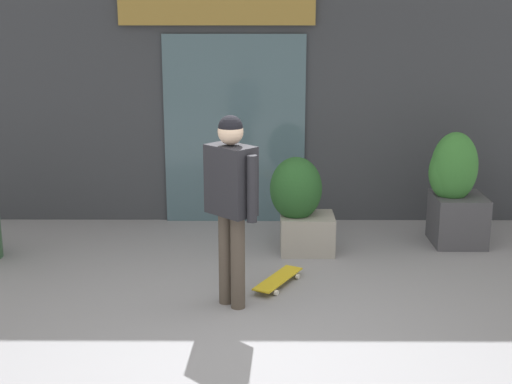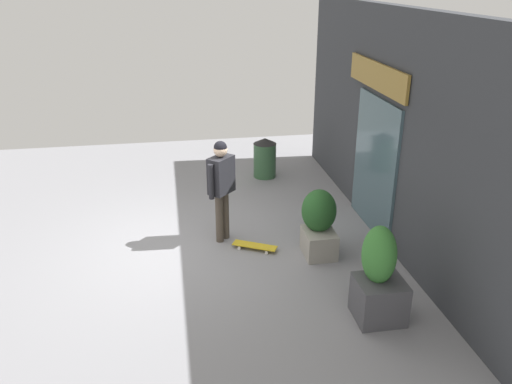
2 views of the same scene
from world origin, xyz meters
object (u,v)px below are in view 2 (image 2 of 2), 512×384
Objects in this scene: skateboarder at (221,181)px; skateboard at (255,246)px; planter_box_right at (379,273)px; planter_box_left at (319,221)px; trash_bin at (265,157)px.

skateboarder is 2.38× the size of skateboard.
skateboarder is 1.35× the size of planter_box_right.
planter_box_left is (0.26, 1.01, 0.50)m from skateboard.
skateboarder is 3.15m from trash_bin.
trash_bin is (-5.29, -0.51, -0.20)m from planter_box_right.
planter_box_left reaches higher than skateboard.
planter_box_right reaches higher than planter_box_left.
planter_box_right is 1.46× the size of trash_bin.
planter_box_right is (2.47, 1.77, -0.44)m from skateboarder.
trash_bin is (-2.81, 1.26, -0.64)m from skateboarder.
skateboard is 0.69× the size of planter_box_left.
planter_box_left is at bearing 3.82° from trash_bin.
planter_box_right is (1.78, 0.27, 0.08)m from planter_box_left.
skateboarder reaches higher than planter_box_left.
planter_box_left is 0.82× the size of planter_box_right.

